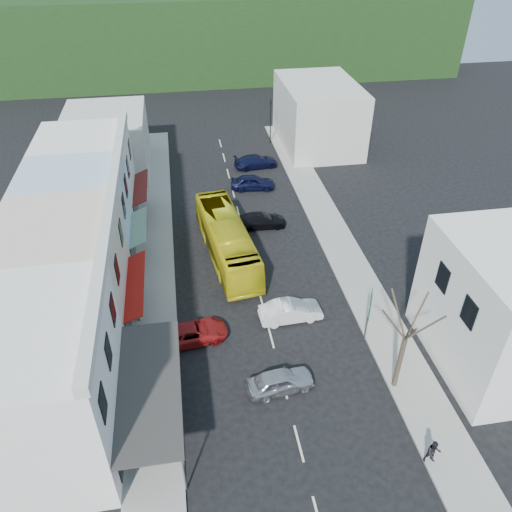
{
  "coord_description": "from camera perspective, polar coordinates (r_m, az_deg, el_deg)",
  "views": [
    {
      "loc": [
        -4.72,
        -22.95,
        23.27
      ],
      "look_at": [
        0.0,
        6.0,
        2.2
      ],
      "focal_mm": 35.0,
      "sensor_mm": 36.0,
      "label": 1
    }
  ],
  "objects": [
    {
      "name": "hillside",
      "position": [
        89.64,
        -7.72,
        24.78
      ],
      "size": [
        80.0,
        26.0,
        14.0
      ],
      "color": "black",
      "rests_on": "ground"
    },
    {
      "name": "street_tree",
      "position": [
        28.53,
        16.67,
        -9.09
      ],
      "size": [
        4.1,
        4.1,
        7.73
      ],
      "primitive_type": null,
      "rotation": [
        0.0,
        0.0,
        0.38
      ],
      "color": "#332A1F",
      "rests_on": "ground"
    },
    {
      "name": "car_silver",
      "position": [
        29.61,
        2.81,
        -14.04
      ],
      "size": [
        4.6,
        2.38,
        1.4
      ],
      "primitive_type": "imported",
      "rotation": [
        0.0,
        0.0,
        1.71
      ],
      "color": "#BBBBC0",
      "rests_on": "ground"
    },
    {
      "name": "car_red",
      "position": [
        32.54,
        -7.23,
        -8.6
      ],
      "size": [
        4.82,
        2.51,
        1.4
      ],
      "primitive_type": "imported",
      "rotation": [
        0.0,
        0.0,
        1.71
      ],
      "color": "maroon",
      "rests_on": "ground"
    },
    {
      "name": "car_navy_mid",
      "position": [
        49.22,
        -0.38,
        8.4
      ],
      "size": [
        4.56,
        2.25,
        1.4
      ],
      "primitive_type": "imported",
      "rotation": [
        0.0,
        0.0,
        1.47
      ],
      "color": "black",
      "rests_on": "ground"
    },
    {
      "name": "direction_sign",
      "position": [
        32.27,
        12.68,
        -6.89
      ],
      "size": [
        1.42,
        1.84,
        3.77
      ],
      "primitive_type": null,
      "rotation": [
        0.0,
        0.0,
        -0.41
      ],
      "color": "#11542B",
      "rests_on": "ground"
    },
    {
      "name": "car_black_near",
      "position": [
        43.16,
        0.53,
        4.16
      ],
      "size": [
        4.52,
        1.89,
        1.4
      ],
      "primitive_type": "imported",
      "rotation": [
        0.0,
        0.0,
        1.56
      ],
      "color": "black",
      "rests_on": "ground"
    },
    {
      "name": "pedestrian_right",
      "position": [
        27.95,
        19.65,
        -20.27
      ],
      "size": [
        0.75,
        0.53,
        1.7
      ],
      "primitive_type": "imported",
      "rotation": [
        0.0,
        0.0,
        -0.14
      ],
      "color": "black",
      "rests_on": "sidewalk_right"
    },
    {
      "name": "car_white",
      "position": [
        33.81,
        3.98,
        -6.3
      ],
      "size": [
        4.5,
        2.05,
        1.4
      ],
      "primitive_type": "imported",
      "rotation": [
        0.0,
        0.0,
        1.63
      ],
      "color": "silver",
      "rests_on": "ground"
    },
    {
      "name": "car_navy_far",
      "position": [
        53.59,
        -0.0,
        10.79
      ],
      "size": [
        4.68,
        2.35,
        1.4
      ],
      "primitive_type": "imported",
      "rotation": [
        0.0,
        0.0,
        1.69
      ],
      "color": "black",
      "rests_on": "ground"
    },
    {
      "name": "bus",
      "position": [
        39.04,
        -3.37,
        1.82
      ],
      "size": [
        3.93,
        11.82,
        3.1
      ],
      "primitive_type": "imported",
      "rotation": [
        0.0,
        0.0,
        0.13
      ],
      "color": "yellow",
      "rests_on": "ground"
    },
    {
      "name": "ground",
      "position": [
        33.02,
        1.7,
        -9.13
      ],
      "size": [
        120.0,
        120.0,
        0.0
      ],
      "primitive_type": "plane",
      "color": "black",
      "rests_on": "ground"
    },
    {
      "name": "pedestrian_left",
      "position": [
        34.34,
        -13.36,
        -5.93
      ],
      "size": [
        0.46,
        0.64,
        1.7
      ],
      "primitive_type": "imported",
      "rotation": [
        0.0,
        0.0,
        1.48
      ],
      "color": "black",
      "rests_on": "sidewalk_left"
    },
    {
      "name": "distant_block_left",
      "position": [
        54.39,
        -16.64,
        12.33
      ],
      "size": [
        8.0,
        10.0,
        6.0
      ],
      "primitive_type": "cube",
      "color": "#B7B2A8",
      "rests_on": "ground"
    },
    {
      "name": "sidewalk_right",
      "position": [
        42.1,
        9.24,
        1.74
      ],
      "size": [
        3.0,
        52.0,
        0.15
      ],
      "primitive_type": "cube",
      "color": "gray",
      "rests_on": "ground"
    },
    {
      "name": "traffic_signal",
      "position": [
        59.0,
        1.67,
        15.16
      ],
      "size": [
        0.79,
        1.17,
        5.18
      ],
      "primitive_type": null,
      "rotation": [
        0.0,
        0.0,
        3.01
      ],
      "color": "black",
      "rests_on": "ground"
    },
    {
      "name": "sidewalk_left",
      "position": [
        40.39,
        -11.49,
        -0.18
      ],
      "size": [
        3.0,
        52.0,
        0.15
      ],
      "primitive_type": "cube",
      "color": "gray",
      "rests_on": "ground"
    },
    {
      "name": "distant_block_right",
      "position": [
        58.66,
        7.12,
        15.74
      ],
      "size": [
        8.0,
        12.0,
        7.0
      ],
      "primitive_type": "cube",
      "color": "#B7B2A8",
      "rests_on": "ground"
    },
    {
      "name": "shopfront_row",
      "position": [
        34.83,
        -20.45,
        -0.47
      ],
      "size": [
        8.25,
        30.0,
        8.0
      ],
      "color": "silver",
      "rests_on": "ground"
    }
  ]
}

